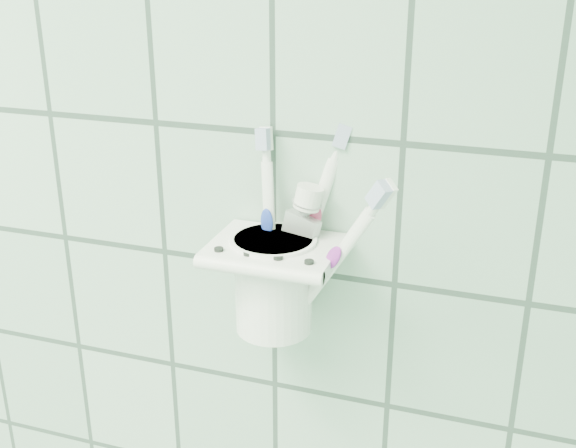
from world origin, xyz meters
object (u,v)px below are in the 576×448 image
Objects in this scene: toothbrush_blue at (282,219)px; toothbrush_orange at (293,223)px; toothpaste_tube at (281,241)px; toothbrush_pink at (272,227)px; holder_bracket at (275,251)px; cup at (274,280)px.

toothbrush_blue is 0.02m from toothbrush_orange.
toothpaste_tube is (-0.00, -0.00, -0.02)m from toothbrush_blue.
toothbrush_orange is (0.01, -0.01, 0.00)m from toothbrush_blue.
toothbrush_pink is 0.94× the size of toothbrush_blue.
toothpaste_tube is at bearing -108.07° from toothbrush_blue.
toothbrush_orange is at bearing 38.48° from holder_bracket.
toothbrush_blue is 1.03× the size of toothbrush_orange.
holder_bracket is 0.03m from cup.
toothbrush_orange is at bearing -45.05° from toothbrush_blue.
toothpaste_tube reaches higher than cup.
toothpaste_tube is (0.00, 0.02, 0.04)m from cup.
toothbrush_blue is at bearing 91.79° from holder_bracket.
cup is 0.04m from toothpaste_tube.
toothbrush_orange is at bearing -13.59° from toothpaste_tube.
toothpaste_tube is at bearing 81.60° from cup.
toothbrush_orange reaches higher than toothpaste_tube.
cup is at bearing -79.62° from toothpaste_tube.
toothbrush_orange reaches higher than toothbrush_pink.
holder_bracket is at bearing -101.55° from toothbrush_orange.
holder_bracket and cup have the same top height.
holder_bracket is 0.60× the size of toothbrush_blue.
holder_bracket is 0.64× the size of toothbrush_pink.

